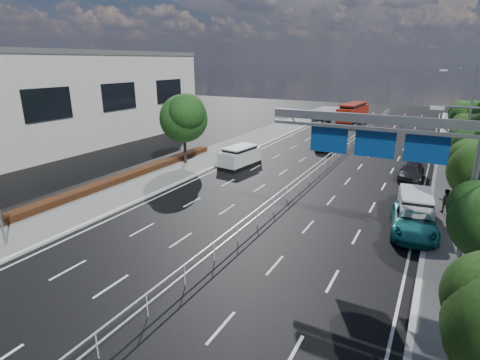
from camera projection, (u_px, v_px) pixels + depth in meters
The scene contains 20 objects.
ground at pixel (162, 305), 15.06m from camera, with size 160.00×160.00×0.00m, color black.
kerb_near at pixel (23, 252), 19.11m from camera, with size 0.25×140.00×0.15m, color silver.
median_fence at pixel (323, 164), 33.76m from camera, with size 0.05×85.00×1.02m.
hedge_near at pixel (55, 201), 25.16m from camera, with size 1.00×36.00×0.44m, color black.
overhead_gantry at pixel (390, 140), 18.73m from camera, with size 10.24×0.38×7.45m.
streetlight_far at pixel (465, 114), 30.52m from camera, with size 2.78×2.40×9.00m.
near_building at pixel (54, 102), 42.20m from camera, with size 12.00×38.00×10.00m, color beige.
near_tree_back at pixel (184, 116), 34.12m from camera, with size 4.84×4.51×6.69m.
far_tree_e at pixel (475, 144), 27.31m from camera, with size 3.63×3.38×5.13m.
far_tree_f at pixel (470, 130), 33.62m from camera, with size 3.52×3.28×5.02m.
far_tree_g at pixel (468, 116), 39.82m from camera, with size 3.96×3.69×5.45m.
far_tree_h at pixel (465, 111), 46.21m from camera, with size 3.41×3.18×4.91m.
white_minivan at pixel (240, 157), 34.47m from camera, with size 2.46×4.64×1.93m.
red_bus at pixel (353, 112), 59.74m from camera, with size 3.18×10.05×2.95m.
near_car_silver at pixel (325, 143), 41.19m from camera, with size 1.71×4.25×1.45m, color #A1A4A8.
near_car_dark at pixel (322, 119), 58.20m from camera, with size 1.60×4.58×1.51m, color black.
silver_minivan at pixel (415, 207), 22.80m from camera, with size 2.37×4.53×1.80m.
parked_car_teal at pixel (414, 221), 21.14m from camera, with size 2.39×5.19×1.44m, color #196D71.
parked_car_dark at pixel (412, 172), 30.93m from camera, with size 1.78×4.38×1.27m, color black.
pedestrian_b at pixel (445, 201), 23.73m from camera, with size 0.75×0.59×1.55m, color gray.
Camera 1 is at (8.86, -9.77, 9.39)m, focal length 28.00 mm.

